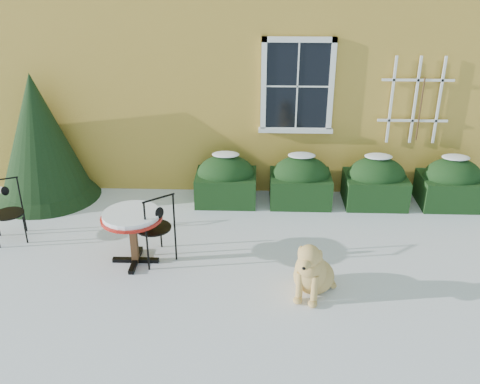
{
  "coord_description": "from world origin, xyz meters",
  "views": [
    {
      "loc": [
        0.25,
        -5.99,
        4.17
      ],
      "look_at": [
        0.0,
        1.0,
        0.9
      ],
      "focal_mm": 40.0,
      "sensor_mm": 36.0,
      "label": 1
    }
  ],
  "objects_px": {
    "bistro_table": "(132,221)",
    "evergreen_shrub": "(41,150)",
    "patio_chair_near": "(155,227)",
    "patio_chair_far": "(8,211)",
    "dog": "(312,272)"
  },
  "relations": [
    {
      "from": "bistro_table",
      "to": "dog",
      "type": "relative_size",
      "value": 0.95
    },
    {
      "from": "evergreen_shrub",
      "to": "dog",
      "type": "height_order",
      "value": "evergreen_shrub"
    },
    {
      "from": "patio_chair_near",
      "to": "patio_chair_far",
      "type": "distance_m",
      "value": 2.41
    },
    {
      "from": "patio_chair_far",
      "to": "dog",
      "type": "bearing_deg",
      "value": -39.81
    },
    {
      "from": "patio_chair_near",
      "to": "evergreen_shrub",
      "type": "bearing_deg",
      "value": -79.54
    },
    {
      "from": "evergreen_shrub",
      "to": "bistro_table",
      "type": "height_order",
      "value": "evergreen_shrub"
    },
    {
      "from": "bistro_table",
      "to": "patio_chair_near",
      "type": "height_order",
      "value": "patio_chair_near"
    },
    {
      "from": "evergreen_shrub",
      "to": "dog",
      "type": "relative_size",
      "value": 2.47
    },
    {
      "from": "evergreen_shrub",
      "to": "patio_chair_far",
      "type": "distance_m",
      "value": 1.57
    },
    {
      "from": "evergreen_shrub",
      "to": "patio_chair_near",
      "type": "relative_size",
      "value": 2.11
    },
    {
      "from": "bistro_table",
      "to": "evergreen_shrub",
      "type": "bearing_deg",
      "value": 133.82
    },
    {
      "from": "evergreen_shrub",
      "to": "patio_chair_far",
      "type": "xyz_separation_m",
      "value": [
        -0.01,
        -1.51,
        -0.43
      ]
    },
    {
      "from": "patio_chair_near",
      "to": "patio_chair_far",
      "type": "xyz_separation_m",
      "value": [
        -2.35,
        0.53,
        -0.06
      ]
    },
    {
      "from": "bistro_table",
      "to": "dog",
      "type": "height_order",
      "value": "dog"
    },
    {
      "from": "bistro_table",
      "to": "patio_chair_far",
      "type": "xyz_separation_m",
      "value": [
        -2.05,
        0.62,
        -0.19
      ]
    }
  ]
}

